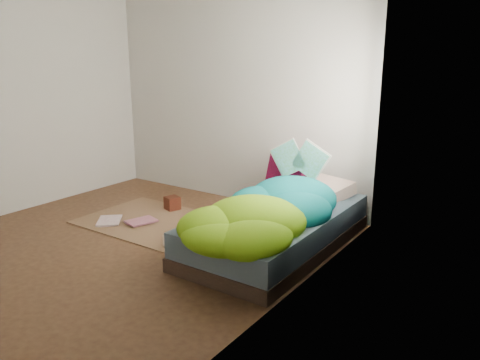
{
  "coord_description": "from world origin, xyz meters",
  "views": [
    {
      "loc": [
        3.24,
        -2.82,
        1.71
      ],
      "look_at": [
        0.78,
        0.75,
        0.57
      ],
      "focal_mm": 35.0,
      "sensor_mm": 36.0,
      "label": 1
    }
  ],
  "objects_px": {
    "open_book": "(299,149)",
    "wooden_box": "(172,203)",
    "bed": "(277,229)",
    "floor_book_b": "(136,219)",
    "pillow_magenta": "(287,172)",
    "floor_book_a": "(98,221)"
  },
  "relations": [
    {
      "from": "bed",
      "to": "floor_book_a",
      "type": "bearing_deg",
      "value": -163.96
    },
    {
      "from": "pillow_magenta",
      "to": "floor_book_a",
      "type": "xyz_separation_m",
      "value": [
        -1.6,
        -1.2,
        -0.52
      ]
    },
    {
      "from": "floor_book_b",
      "to": "bed",
      "type": "bearing_deg",
      "value": 25.04
    },
    {
      "from": "pillow_magenta",
      "to": "floor_book_a",
      "type": "relative_size",
      "value": 1.28
    },
    {
      "from": "wooden_box",
      "to": "bed",
      "type": "bearing_deg",
      "value": -8.94
    },
    {
      "from": "bed",
      "to": "floor_book_a",
      "type": "relative_size",
      "value": 6.24
    },
    {
      "from": "bed",
      "to": "wooden_box",
      "type": "relative_size",
      "value": 13.54
    },
    {
      "from": "wooden_box",
      "to": "open_book",
      "type": "bearing_deg",
      "value": 10.64
    },
    {
      "from": "floor_book_b",
      "to": "pillow_magenta",
      "type": "bearing_deg",
      "value": 50.58
    },
    {
      "from": "open_book",
      "to": "floor_book_a",
      "type": "relative_size",
      "value": 1.53
    },
    {
      "from": "pillow_magenta",
      "to": "open_book",
      "type": "height_order",
      "value": "open_book"
    },
    {
      "from": "floor_book_a",
      "to": "bed",
      "type": "bearing_deg",
      "value": -24.75
    },
    {
      "from": "bed",
      "to": "floor_book_b",
      "type": "relative_size",
      "value": 6.71
    },
    {
      "from": "open_book",
      "to": "bed",
      "type": "bearing_deg",
      "value": -90.25
    },
    {
      "from": "bed",
      "to": "floor_book_b",
      "type": "bearing_deg",
      "value": -170.81
    },
    {
      "from": "wooden_box",
      "to": "floor_book_b",
      "type": "relative_size",
      "value": 0.5
    },
    {
      "from": "pillow_magenta",
      "to": "wooden_box",
      "type": "xyz_separation_m",
      "value": [
        -1.26,
        -0.42,
        -0.46
      ]
    },
    {
      "from": "open_book",
      "to": "wooden_box",
      "type": "distance_m",
      "value": 1.66
    },
    {
      "from": "bed",
      "to": "pillow_magenta",
      "type": "xyz_separation_m",
      "value": [
        -0.27,
        0.66,
        0.38
      ]
    },
    {
      "from": "pillow_magenta",
      "to": "wooden_box",
      "type": "relative_size",
      "value": 2.78
    },
    {
      "from": "bed",
      "to": "floor_book_b",
      "type": "height_order",
      "value": "bed"
    },
    {
      "from": "pillow_magenta",
      "to": "wooden_box",
      "type": "height_order",
      "value": "pillow_magenta"
    }
  ]
}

